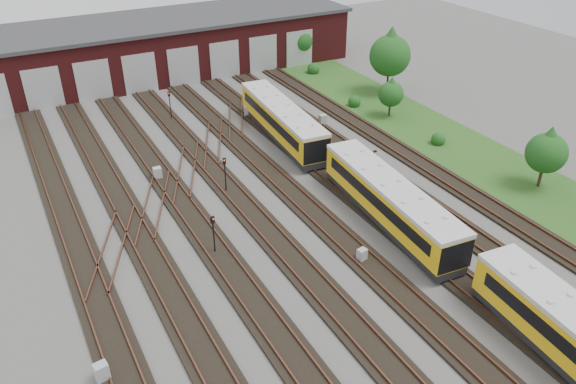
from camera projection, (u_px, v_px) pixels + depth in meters
name	position (u px, v px, depth m)	size (l,w,h in m)	color
ground	(315.00, 247.00, 37.51)	(120.00, 120.00, 0.00)	#474542
track_network	(309.00, 242.00, 37.83)	(30.40, 70.00, 0.33)	black
maintenance_shed	(142.00, 48.00, 66.08)	(51.00, 12.50, 6.35)	#4D1314
grass_verge	(434.00, 135.00, 52.86)	(8.00, 55.00, 0.05)	#254918
metro_train	(390.00, 201.00, 39.03)	(3.76, 46.54, 2.97)	black
signal_mast_0	(225.00, 170.00, 42.80)	(0.29, 0.28, 2.97)	black
signal_mast_1	(213.00, 230.00, 35.99)	(0.28, 0.27, 2.88)	black
signal_mast_2	(170.00, 102.00, 54.96)	(0.26, 0.25, 2.95)	black
signal_mast_3	(374.00, 164.00, 43.39)	(0.29, 0.27, 3.20)	black
relay_cabinet_0	(102.00, 373.00, 27.63)	(0.67, 0.55, 1.11)	#A0A2A5
relay_cabinet_1	(158.00, 174.00, 45.23)	(0.64, 0.53, 1.06)	#A0A2A5
relay_cabinet_2	(362.00, 255.00, 35.96)	(0.57, 0.47, 0.95)	#A0A2A5
relay_cabinet_3	(247.00, 112.00, 56.34)	(0.65, 0.54, 1.09)	#A0A2A5
relay_cabinet_4	(323.00, 120.00, 54.50)	(0.66, 0.55, 1.10)	#A0A2A5
tree_0	(301.00, 37.00, 70.01)	(3.07, 3.07, 5.08)	#352018
tree_1	(391.00, 91.00, 55.35)	(2.51, 2.51, 4.15)	#352018
tree_2	(390.00, 51.00, 60.09)	(4.44, 4.44, 7.35)	#352018
tree_3	(548.00, 149.00, 42.81)	(3.14, 3.14, 5.20)	#352018
bush_0	(439.00, 137.00, 50.85)	(1.29, 1.29, 1.29)	#144715
bush_1	(354.00, 100.00, 58.71)	(1.32, 1.32, 1.32)	#144715
bush_2	(313.00, 67.00, 67.83)	(1.48, 1.48, 1.48)	#144715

